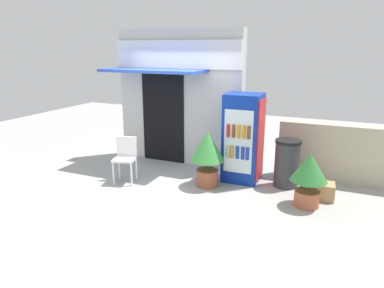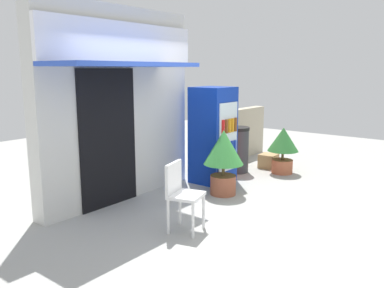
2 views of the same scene
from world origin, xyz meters
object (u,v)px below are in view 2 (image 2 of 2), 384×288
Objects in this scene: drink_cooler at (214,135)px; potted_plant_curbside at (283,145)px; trash_bin at (237,149)px; cardboard_box at (268,161)px; plastic_chair at (181,191)px; potted_plant_near_shop at (223,155)px.

potted_plant_curbside is at bearing -29.22° from drink_cooler.
trash_bin is 0.84m from cardboard_box.
potted_plant_near_shop reaches higher than plastic_chair.
drink_cooler reaches higher than potted_plant_curbside.
drink_cooler is 1.90× the size of trash_bin.
potted_plant_near_shop reaches higher than cardboard_box.
cardboard_box is at bearing 6.70° from potted_plant_near_shop.
potted_plant_near_shop is (1.56, 0.39, 0.14)m from plastic_chair.
plastic_chair is at bearing -165.87° from potted_plant_near_shop.
trash_bin is (2.94, 0.98, -0.07)m from plastic_chair.
plastic_chair is at bearing -176.37° from potted_plant_curbside.
potted_plant_near_shop is 2.16m from cardboard_box.
drink_cooler reaches higher than trash_bin.
potted_plant_near_shop is (-0.52, -0.56, -0.19)m from drink_cooler.
trash_bin reaches higher than plastic_chair.
drink_cooler is at bearing 150.78° from potted_plant_curbside.
potted_plant_near_shop reaches higher than potted_plant_curbside.
cardboard_box is (1.56, -0.32, -0.72)m from drink_cooler.
trash_bin is at bearing 1.93° from drink_cooler.
cardboard_box is at bearing 9.93° from plastic_chair.
potted_plant_curbside is (1.32, -0.74, -0.30)m from drink_cooler.
potted_plant_curbside is (3.40, 0.22, 0.04)m from plastic_chair.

